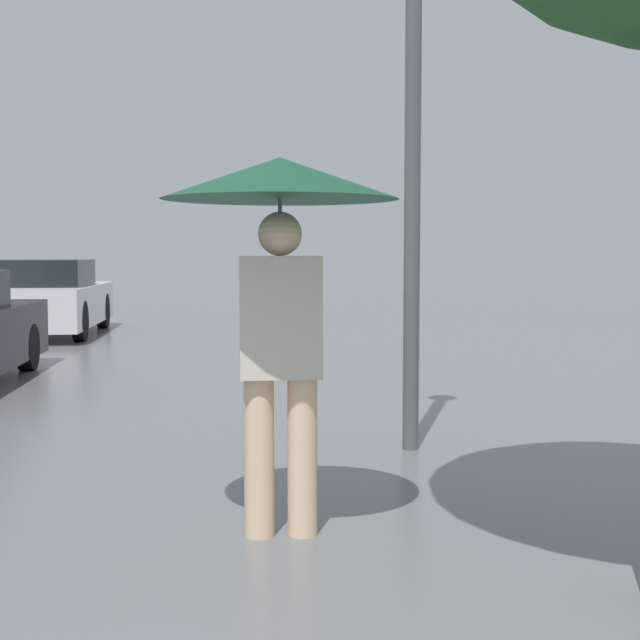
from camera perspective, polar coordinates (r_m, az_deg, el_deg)
The scene contains 3 objects.
pedestrian at distance 4.48m, azimuth -2.58°, elevation 5.95°, with size 1.19×1.19×1.92m.
parked_car_farthest at distance 16.33m, azimuth -17.21°, elevation 1.28°, with size 1.80×4.12×1.32m.
street_lamp at distance 6.65m, azimuth 6.00°, elevation 16.26°, with size 0.29×0.29×4.60m.
Camera 1 is at (0.11, -0.82, 1.45)m, focal length 50.00 mm.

